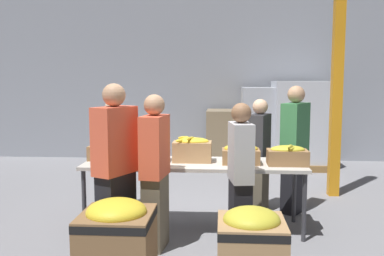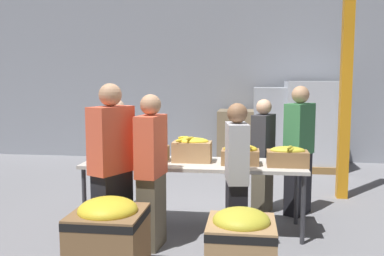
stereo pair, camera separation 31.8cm
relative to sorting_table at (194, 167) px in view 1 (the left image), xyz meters
The scene contains 20 objects.
ground_plane 0.75m from the sorting_table, ahead, with size 30.00×30.00×0.00m, color gray.
wall_back 4.68m from the sorting_table, 90.00° to the left, with size 16.00×0.08×4.00m.
sorting_table is the anchor object (origin of this frame).
banana_box_0 1.09m from the sorting_table, behind, with size 0.42×0.29×0.24m.
banana_box_1 0.57m from the sorting_table, behind, with size 0.43×0.28×0.24m.
banana_box_2 0.21m from the sorting_table, 119.54° to the left, with size 0.46×0.30×0.31m.
banana_box_3 0.58m from the sorting_table, ahead, with size 0.43×0.30×0.25m.
banana_box_4 1.09m from the sorting_table, ahead, with size 0.46×0.29×0.25m.
volunteer_0 1.50m from the sorting_table, 29.98° to the left, with size 0.44×0.51×1.70m.
volunteer_1 1.07m from the sorting_table, 135.30° to the right, with size 0.42×0.52×1.75m.
volunteer_2 1.27m from the sorting_table, 151.65° to the left, with size 0.23×0.42×1.52m.
volunteer_3 0.72m from the sorting_table, 121.41° to the right, with size 0.27×0.46×1.63m.
volunteer_4 1.14m from the sorting_table, 43.21° to the left, with size 0.34×0.46×1.52m.
volunteer_5 0.78m from the sorting_table, 48.16° to the right, with size 0.27×0.44×1.55m.
donation_bin_0 1.52m from the sorting_table, 114.22° to the right, with size 0.64×0.64×0.73m.
donation_bin_1 1.52m from the sorting_table, 66.42° to the right, with size 0.59×0.59×0.68m.
support_pillar 2.90m from the sorting_table, 38.51° to the left, with size 0.15×0.15×4.00m.
pallet_stack_0 3.91m from the sorting_table, 83.48° to the left, with size 0.93×0.93×1.15m.
pallet_stack_1 4.02m from the sorting_table, 73.23° to the left, with size 0.92×0.92×1.62m.
pallet_stack_2 4.23m from the sorting_table, 63.32° to the left, with size 1.15×1.15×1.74m.
Camera 1 is at (0.32, -4.96, 1.79)m, focal length 40.00 mm.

